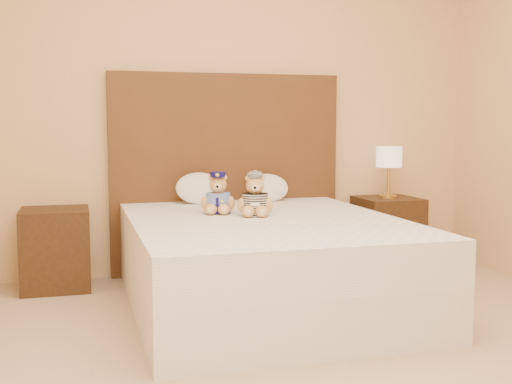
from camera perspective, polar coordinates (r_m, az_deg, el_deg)
ground at (r=2.97m, az=7.62°, el=-16.19°), size 4.00×4.50×0.00m
bed at (r=3.97m, az=0.75°, el=-6.27°), size 1.60×2.00×0.55m
headboard at (r=4.87m, az=-2.63°, el=1.65°), size 1.75×0.08×1.50m
nightstand_left at (r=4.60m, az=-17.38°, el=-4.85°), size 0.45×0.45×0.55m
nightstand_right at (r=5.16m, az=11.60°, el=-3.52°), size 0.45×0.45×0.55m
lamp at (r=5.10m, az=11.74°, el=2.84°), size 0.20×0.20×0.40m
teddy_police at (r=4.12m, az=-3.40°, el=-0.08°), size 0.28×0.27×0.26m
teddy_prisoner at (r=4.01m, az=-0.08°, el=-0.27°), size 0.29×0.28×0.26m
pillow_left at (r=4.65m, az=-5.05°, el=0.47°), size 0.35×0.22×0.24m
pillow_right at (r=4.77m, az=1.06°, el=0.50°), size 0.32×0.20×0.22m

